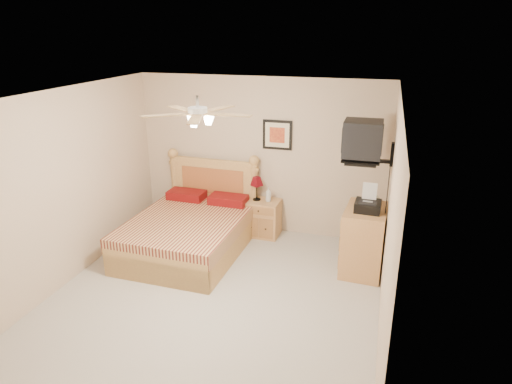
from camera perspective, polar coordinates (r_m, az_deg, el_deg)
floor at (r=5.84m, az=-5.47°, el=-13.31°), size 4.50×4.50×0.00m
ceiling at (r=4.94m, az=-6.44°, el=11.75°), size 4.00×4.50×0.04m
wall_back at (r=7.29m, az=0.61°, el=4.48°), size 4.00×0.04×2.50m
wall_front at (r=3.52m, az=-19.97°, el=-14.93°), size 4.00×0.04×2.50m
wall_left at (r=6.25m, az=-23.21°, el=0.17°), size 0.04×4.50×2.50m
wall_right at (r=4.92m, az=16.33°, el=-4.16°), size 0.04×4.50×2.50m
bed at (r=6.74m, az=-8.66°, el=-2.45°), size 1.60×2.06×1.30m
nightstand at (r=7.36m, az=0.80°, el=-3.26°), size 0.56×0.42×0.59m
table_lamp at (r=7.22m, az=0.09°, el=0.46°), size 0.25×0.25×0.39m
lotion_bottle at (r=7.19m, az=1.56°, el=-0.32°), size 0.10×0.10×0.23m
framed_picture at (r=7.11m, az=2.69°, el=7.14°), size 0.46×0.04×0.46m
dresser at (r=6.42m, az=13.35°, el=-5.86°), size 0.59×0.81×0.92m
fax_machine at (r=6.11m, az=13.89°, el=-0.78°), size 0.34×0.36×0.35m
magazine_lower at (r=6.47m, az=13.21°, el=-1.08°), size 0.23×0.30×0.03m
magazine_upper at (r=6.49m, az=13.55°, el=-0.81°), size 0.25×0.30×0.02m
wall_tv at (r=6.02m, az=14.59°, el=6.02°), size 0.56×0.46×0.58m
ceiling_fan at (r=4.78m, az=-7.29°, el=9.74°), size 1.14×1.14×0.28m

